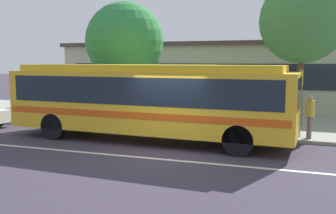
{
  "coord_description": "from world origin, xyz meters",
  "views": [
    {
      "loc": [
        4.16,
        -11.6,
        3.0
      ],
      "look_at": [
        -0.49,
        1.66,
        1.3
      ],
      "focal_mm": 41.38,
      "sensor_mm": 36.0,
      "label": 1
    }
  ],
  "objects_px": {
    "transit_bus": "(148,97)",
    "street_tree_near_stop": "(125,42)",
    "street_tree_mid_block": "(302,21)",
    "pedestrian_waiting_near_sign": "(310,113)",
    "bus_stop_sign": "(301,94)"
  },
  "relations": [
    {
      "from": "transit_bus",
      "to": "street_tree_near_stop",
      "type": "bearing_deg",
      "value": 126.0
    },
    {
      "from": "transit_bus",
      "to": "street_tree_mid_block",
      "type": "bearing_deg",
      "value": 42.34
    },
    {
      "from": "pedestrian_waiting_near_sign",
      "to": "street_tree_mid_block",
      "type": "height_order",
      "value": "street_tree_mid_block"
    },
    {
      "from": "transit_bus",
      "to": "bus_stop_sign",
      "type": "xyz_separation_m",
      "value": [
        5.35,
        1.97,
        0.09
      ]
    },
    {
      "from": "bus_stop_sign",
      "to": "transit_bus",
      "type": "bearing_deg",
      "value": -159.85
    },
    {
      "from": "pedestrian_waiting_near_sign",
      "to": "street_tree_near_stop",
      "type": "bearing_deg",
      "value": 167.73
    },
    {
      "from": "pedestrian_waiting_near_sign",
      "to": "street_tree_near_stop",
      "type": "height_order",
      "value": "street_tree_near_stop"
    },
    {
      "from": "pedestrian_waiting_near_sign",
      "to": "street_tree_mid_block",
      "type": "relative_size",
      "value": 0.25
    },
    {
      "from": "street_tree_near_stop",
      "to": "pedestrian_waiting_near_sign",
      "type": "bearing_deg",
      "value": -12.27
    },
    {
      "from": "bus_stop_sign",
      "to": "street_tree_near_stop",
      "type": "bearing_deg",
      "value": 167.96
    },
    {
      "from": "street_tree_near_stop",
      "to": "transit_bus",
      "type": "bearing_deg",
      "value": -54.0
    },
    {
      "from": "transit_bus",
      "to": "pedestrian_waiting_near_sign",
      "type": "distance_m",
      "value": 6.02
    },
    {
      "from": "transit_bus",
      "to": "pedestrian_waiting_near_sign",
      "type": "bearing_deg",
      "value": 18.03
    },
    {
      "from": "transit_bus",
      "to": "bus_stop_sign",
      "type": "distance_m",
      "value": 5.7
    },
    {
      "from": "pedestrian_waiting_near_sign",
      "to": "bus_stop_sign",
      "type": "xyz_separation_m",
      "value": [
        -0.35,
        0.11,
        0.68
      ]
    }
  ]
}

